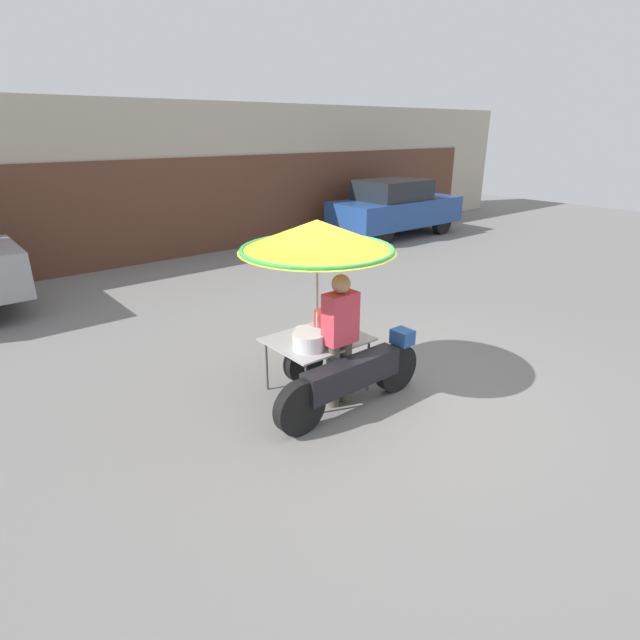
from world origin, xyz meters
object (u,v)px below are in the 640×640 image
at_px(vendor_motorcycle_cart, 322,266).
at_px(potted_plant, 414,209).
at_px(parked_car, 395,208).
at_px(vendor_person, 340,334).

bearing_deg(vendor_motorcycle_cart, potted_plant, 35.38).
bearing_deg(potted_plant, vendor_motorcycle_cart, -144.62).
distance_m(vendor_motorcycle_cart, potted_plant, 12.13).
bearing_deg(parked_car, potted_plant, 26.84).
distance_m(vendor_person, parked_car, 9.90).
relative_size(vendor_motorcycle_cart, parked_car, 0.51).
xyz_separation_m(vendor_motorcycle_cart, potted_plant, (9.85, 6.99, -1.12)).
relative_size(vendor_person, potted_plant, 1.90).
xyz_separation_m(vendor_person, parked_car, (7.69, 6.23, -0.03)).
xyz_separation_m(vendor_motorcycle_cart, parked_car, (7.69, 5.90, -0.74)).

